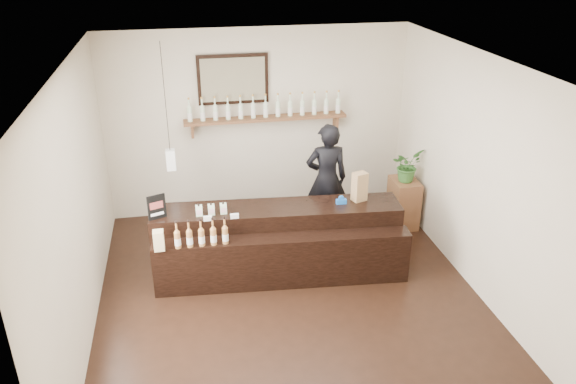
% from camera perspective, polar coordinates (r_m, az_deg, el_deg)
% --- Properties ---
extents(ground, '(5.00, 5.00, 0.00)m').
position_cam_1_polar(ground, '(6.89, 0.21, -10.58)').
color(ground, black).
rests_on(ground, ground).
extents(room_shell, '(5.00, 5.00, 5.00)m').
position_cam_1_polar(room_shell, '(6.06, 0.23, 2.64)').
color(room_shell, beige).
rests_on(room_shell, ground).
extents(back_wall_decor, '(2.66, 0.96, 1.69)m').
position_cam_1_polar(back_wall_decor, '(8.24, -4.01, 9.07)').
color(back_wall_decor, brown).
rests_on(back_wall_decor, ground).
extents(counter, '(3.16, 1.08, 1.02)m').
position_cam_1_polar(counter, '(7.14, -1.01, -5.24)').
color(counter, black).
rests_on(counter, ground).
extents(promo_sign, '(0.22, 0.10, 0.31)m').
position_cam_1_polar(promo_sign, '(6.85, -13.20, -1.49)').
color(promo_sign, black).
rests_on(promo_sign, counter).
extents(paper_bag, '(0.20, 0.18, 0.38)m').
position_cam_1_polar(paper_bag, '(7.17, 7.28, 0.54)').
color(paper_bag, '#9C754B').
rests_on(paper_bag, counter).
extents(tape_dispenser, '(0.13, 0.05, 0.11)m').
position_cam_1_polar(tape_dispenser, '(7.11, 5.43, -0.88)').
color(tape_dispenser, '#1959B0').
rests_on(tape_dispenser, counter).
extents(side_cabinet, '(0.37, 0.50, 0.72)m').
position_cam_1_polar(side_cabinet, '(8.46, 11.63, -1.08)').
color(side_cabinet, brown).
rests_on(side_cabinet, ground).
extents(potted_plant, '(0.56, 0.55, 0.47)m').
position_cam_1_polar(potted_plant, '(8.22, 11.99, 2.66)').
color(potted_plant, '#35692A').
rests_on(potted_plant, side_cabinet).
extents(shopkeeper, '(0.69, 0.47, 1.84)m').
position_cam_1_polar(shopkeeper, '(7.93, 3.96, 2.04)').
color(shopkeeper, black).
rests_on(shopkeeper, ground).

